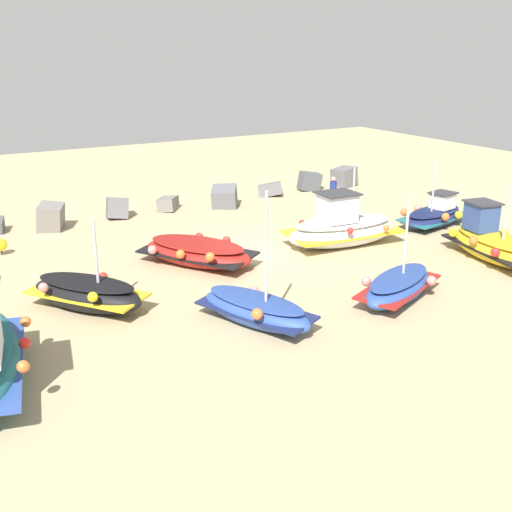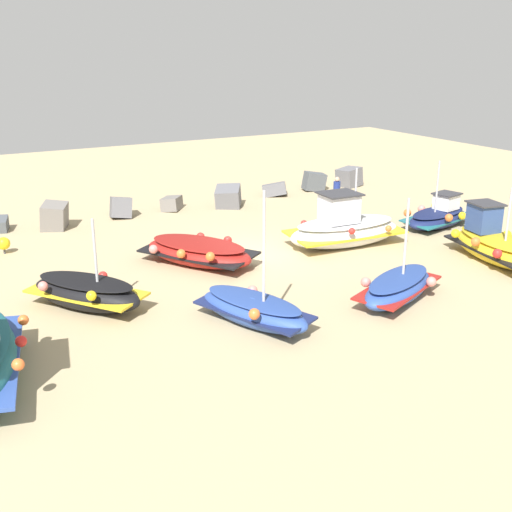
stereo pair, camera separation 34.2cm
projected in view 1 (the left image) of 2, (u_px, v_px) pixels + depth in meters
ground_plane at (249, 254)px, 23.81m from camera, size 56.92×56.92×0.00m
fishing_boat_0 at (342, 228)px, 24.69m from camera, size 4.86×2.53×3.06m
fishing_boat_1 at (87, 293)px, 18.68m from camera, size 3.32×3.85×2.81m
fishing_boat_2 at (492, 243)px, 23.06m from camera, size 2.50×4.50×2.85m
fishing_boat_4 at (435, 215)px, 27.43m from camera, size 3.93×2.33×2.93m
fishing_boat_5 at (255, 310)px, 17.68m from camera, size 2.49×3.87×3.92m
fishing_boat_7 at (197, 252)px, 22.58m from camera, size 3.77×4.61×0.96m
fishing_boat_8 at (399, 286)px, 19.43m from camera, size 3.86×2.68×3.17m
person_walking at (333, 192)px, 29.35m from camera, size 0.32×0.32×1.70m
breakwater_rocks at (189, 199)px, 30.33m from camera, size 22.20×2.68×1.34m
mooring_buoy_0 at (1, 245)px, 23.56m from camera, size 0.48×0.48×0.64m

